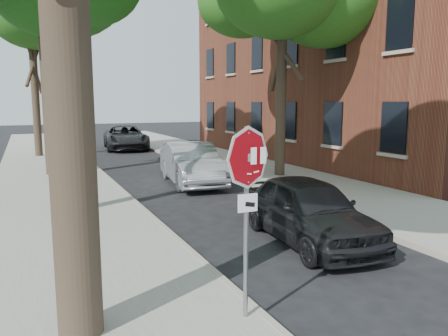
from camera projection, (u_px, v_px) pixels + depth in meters
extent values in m
plane|color=black|center=(288.00, 314.00, 6.29)|extent=(120.00, 120.00, 0.00)
cube|color=gray|center=(53.00, 184.00, 16.06)|extent=(4.00, 55.00, 0.12)
cube|color=gray|center=(256.00, 169.00, 19.54)|extent=(4.00, 55.00, 0.12)
cube|color=#9E9384|center=(110.00, 180.00, 16.90)|extent=(0.12, 55.00, 0.13)
cube|color=#9E9384|center=(214.00, 172.00, 18.70)|extent=(0.12, 55.00, 0.13)
cube|color=maroon|center=(370.00, 19.00, 23.51)|extent=(12.00, 20.00, 15.00)
cylinder|color=gray|center=(246.00, 224.00, 5.79)|extent=(0.06, 0.06, 2.60)
cube|color=#99999E|center=(248.00, 157.00, 5.63)|extent=(0.05, 0.06, 0.10)
cylinder|color=#99999E|center=(248.00, 157.00, 5.63)|extent=(0.76, 0.32, 0.82)
cylinder|color=white|center=(248.00, 158.00, 5.62)|extent=(0.76, 0.32, 0.82)
cylinder|color=red|center=(248.00, 158.00, 5.61)|extent=(0.68, 0.29, 0.74)
cube|color=white|center=(234.00, 157.00, 5.51)|extent=(0.08, 0.00, 0.22)
cube|color=white|center=(244.00, 156.00, 5.57)|extent=(0.08, 0.00, 0.22)
cube|color=white|center=(254.00, 156.00, 5.63)|extent=(0.08, 0.00, 0.22)
cube|color=white|center=(263.00, 155.00, 5.68)|extent=(0.08, 0.00, 0.22)
cube|color=silver|center=(241.00, 173.00, 5.58)|extent=(0.08, 0.00, 0.03)
cube|color=silver|center=(249.00, 174.00, 5.63)|extent=(0.08, 0.00, 0.03)
cube|color=silver|center=(256.00, 172.00, 5.67)|extent=(0.08, 0.00, 0.03)
cube|color=white|center=(248.00, 203.00, 5.71)|extent=(0.28, 0.02, 0.24)
cube|color=black|center=(250.00, 204.00, 5.72)|extent=(0.15, 0.00, 0.08)
cylinder|color=black|center=(49.00, 27.00, 10.80)|extent=(0.44, 0.44, 9.50)
cylinder|color=black|center=(45.00, 49.00, 17.15)|extent=(0.48, 0.48, 10.00)
cylinder|color=black|center=(34.00, 72.00, 23.40)|extent=(0.40, 0.40, 9.00)
ellipsoid|color=#1E5713|center=(31.00, 24.00, 23.03)|extent=(4.16, 4.16, 3.33)
ellipsoid|color=#1E5713|center=(50.00, 5.00, 22.76)|extent=(3.40, 3.40, 2.72)
ellipsoid|color=#1E5713|center=(16.00, 32.00, 23.46)|extent=(3.78, 3.78, 3.02)
cylinder|color=black|center=(282.00, 61.00, 17.06)|extent=(0.40, 0.40, 9.00)
ellipsoid|color=#1E5713|center=(256.00, 6.00, 17.11)|extent=(3.78, 3.78, 3.02)
imported|color=black|center=(308.00, 210.00, 9.49)|extent=(2.06, 4.33, 1.43)
imported|color=#A0A1A8|center=(191.00, 164.00, 16.22)|extent=(2.19, 4.84, 1.54)
imported|color=black|center=(126.00, 137.00, 28.34)|extent=(3.15, 5.80, 1.54)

